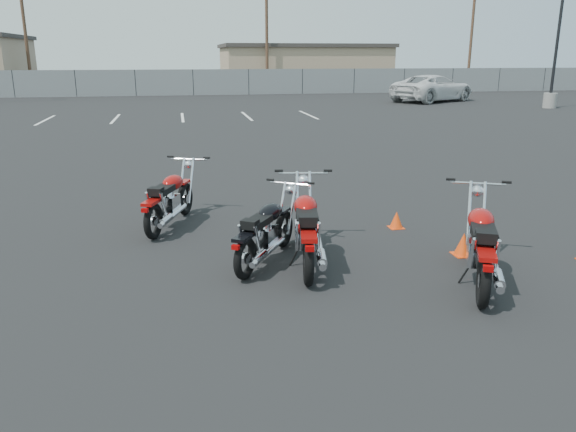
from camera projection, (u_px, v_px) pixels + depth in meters
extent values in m
plane|color=black|center=(282.00, 277.00, 7.31)|extent=(120.00, 120.00, 0.00)
torus|color=black|center=(185.00, 199.00, 10.11)|extent=(0.31, 0.59, 0.59)
cylinder|color=silver|center=(185.00, 199.00, 10.11)|extent=(0.15, 0.18, 0.16)
torus|color=black|center=(153.00, 221.00, 8.75)|extent=(0.31, 0.59, 0.59)
cylinder|color=silver|center=(153.00, 221.00, 8.75)|extent=(0.15, 0.18, 0.16)
cube|color=black|center=(170.00, 207.00, 9.42)|extent=(0.46, 1.00, 0.06)
cube|color=silver|center=(169.00, 204.00, 9.36)|extent=(0.39, 0.45, 0.30)
cylinder|color=silver|center=(168.00, 194.00, 9.31)|extent=(0.27, 0.30, 0.26)
ellipsoid|color=#9B0B09|center=(173.00, 183.00, 9.48)|extent=(0.49, 0.64, 0.25)
cube|color=black|center=(162.00, 190.00, 9.04)|extent=(0.43, 0.60, 0.10)
cube|color=black|center=(156.00, 191.00, 8.80)|extent=(0.27, 0.24, 0.12)
cube|color=#9B0B09|center=(151.00, 202.00, 8.65)|extent=(0.31, 0.45, 0.05)
cube|color=#9B0B09|center=(184.00, 182.00, 10.02)|extent=(0.24, 0.36, 0.04)
cylinder|color=silver|center=(163.00, 204.00, 8.81)|extent=(0.11, 0.19, 0.39)
cylinder|color=silver|center=(149.00, 203.00, 8.85)|extent=(0.11, 0.19, 0.39)
cylinder|color=silver|center=(173.00, 215.00, 9.13)|extent=(0.47, 1.04, 0.13)
cylinder|color=silver|center=(165.00, 220.00, 8.83)|extent=(0.24, 0.37, 0.13)
cylinder|color=silver|center=(191.00, 180.00, 10.12)|extent=(0.18, 0.38, 0.78)
cylinder|color=silver|center=(182.00, 180.00, 10.14)|extent=(0.18, 0.38, 0.78)
sphere|color=silver|center=(189.00, 165.00, 10.21)|extent=(0.20, 0.20, 0.16)
cylinder|color=silver|center=(189.00, 159.00, 10.20)|extent=(0.65, 0.28, 0.03)
cylinder|color=black|center=(207.00, 158.00, 10.11)|extent=(0.12, 0.08, 0.04)
cylinder|color=black|center=(170.00, 157.00, 10.23)|extent=(0.12, 0.08, 0.04)
cylinder|color=black|center=(161.00, 219.00, 9.40)|extent=(0.15, 0.08, 0.30)
cube|color=#990505|center=(145.00, 210.00, 8.43)|extent=(0.11, 0.09, 0.06)
torus|color=black|center=(284.00, 229.00, 8.41)|extent=(0.39, 0.53, 0.56)
cylinder|color=silver|center=(284.00, 229.00, 8.41)|extent=(0.16, 0.18, 0.15)
torus|color=black|center=(245.00, 258.00, 7.19)|extent=(0.39, 0.53, 0.56)
cylinder|color=silver|center=(245.00, 258.00, 7.19)|extent=(0.16, 0.18, 0.15)
cube|color=black|center=(266.00, 240.00, 7.79)|extent=(0.60, 0.88, 0.06)
cube|color=silver|center=(265.00, 237.00, 7.73)|extent=(0.41, 0.44, 0.28)
cylinder|color=silver|center=(264.00, 225.00, 7.68)|extent=(0.28, 0.30, 0.25)
ellipsoid|color=black|center=(270.00, 212.00, 7.84)|extent=(0.53, 0.61, 0.24)
cube|color=black|center=(257.00, 222.00, 7.44)|extent=(0.48, 0.56, 0.09)
cube|color=black|center=(250.00, 224.00, 7.22)|extent=(0.26, 0.25, 0.11)
cube|color=black|center=(244.00, 237.00, 7.09)|extent=(0.35, 0.42, 0.05)
cube|color=black|center=(284.00, 210.00, 8.32)|extent=(0.27, 0.33, 0.04)
cylinder|color=silver|center=(257.00, 239.00, 7.21)|extent=(0.13, 0.17, 0.37)
cylinder|color=silver|center=(242.00, 237.00, 7.29)|extent=(0.13, 0.17, 0.37)
cylinder|color=silver|center=(268.00, 251.00, 7.50)|extent=(0.62, 0.92, 0.12)
cylinder|color=silver|center=(259.00, 257.00, 7.23)|extent=(0.27, 0.34, 0.12)
cylinder|color=silver|center=(292.00, 208.00, 8.39)|extent=(0.23, 0.34, 0.74)
cylinder|color=silver|center=(281.00, 207.00, 8.45)|extent=(0.23, 0.34, 0.74)
sphere|color=silver|center=(290.00, 190.00, 8.49)|extent=(0.21, 0.21, 0.15)
cylinder|color=silver|center=(291.00, 184.00, 8.48)|extent=(0.57, 0.37, 0.03)
cylinder|color=black|center=(311.00, 183.00, 8.34)|extent=(0.11, 0.09, 0.03)
cylinder|color=black|center=(270.00, 180.00, 8.57)|extent=(0.11, 0.09, 0.03)
cylinder|color=black|center=(255.00, 253.00, 7.80)|extent=(0.14, 0.10, 0.28)
cube|color=#990505|center=(236.00, 247.00, 6.89)|extent=(0.11, 0.10, 0.06)
torus|color=black|center=(304.00, 225.00, 8.47)|extent=(0.23, 0.65, 0.64)
cylinder|color=silver|center=(304.00, 225.00, 8.47)|extent=(0.14, 0.19, 0.17)
torus|color=black|center=(308.00, 261.00, 6.98)|extent=(0.23, 0.65, 0.64)
cylinder|color=silver|center=(308.00, 261.00, 6.98)|extent=(0.14, 0.19, 0.17)
cube|color=black|center=(306.00, 238.00, 7.72)|extent=(0.31, 1.12, 0.06)
cube|color=silver|center=(306.00, 235.00, 7.65)|extent=(0.37, 0.45, 0.32)
cylinder|color=silver|center=(306.00, 221.00, 7.59)|extent=(0.26, 0.30, 0.28)
ellipsoid|color=#9B0B09|center=(306.00, 206.00, 7.79)|extent=(0.43, 0.67, 0.27)
cube|color=black|center=(307.00, 218.00, 7.30)|extent=(0.38, 0.63, 0.11)
cube|color=black|center=(308.00, 220.00, 7.03)|extent=(0.27, 0.23, 0.13)
cube|color=#9B0B09|center=(309.00, 236.00, 6.87)|extent=(0.27, 0.48, 0.05)
cube|color=#9B0B09|center=(304.00, 203.00, 8.38)|extent=(0.20, 0.38, 0.04)
cylinder|color=silver|center=(318.00, 236.00, 7.06)|extent=(0.09, 0.20, 0.42)
cylinder|color=silver|center=(298.00, 237.00, 7.06)|extent=(0.09, 0.20, 0.42)
cylinder|color=silver|center=(320.00, 250.00, 7.43)|extent=(0.31, 1.18, 0.14)
cylinder|color=silver|center=(321.00, 258.00, 7.09)|extent=(0.19, 0.40, 0.14)
cylinder|color=silver|center=(310.00, 201.00, 8.50)|extent=(0.12, 0.43, 0.84)
cylinder|color=silver|center=(297.00, 201.00, 8.50)|extent=(0.12, 0.43, 0.84)
sphere|color=silver|center=(303.00, 180.00, 8.59)|extent=(0.20, 0.20, 0.17)
cylinder|color=silver|center=(303.00, 173.00, 8.58)|extent=(0.74, 0.17, 0.03)
cylinder|color=black|center=(328.00, 171.00, 8.55)|extent=(0.13, 0.06, 0.04)
cylinder|color=black|center=(279.00, 171.00, 8.54)|extent=(0.13, 0.06, 0.04)
cylinder|color=black|center=(295.00, 255.00, 7.67)|extent=(0.17, 0.06, 0.32)
cube|color=#990505|center=(310.00, 249.00, 6.62)|extent=(0.12, 0.08, 0.06)
torus|color=black|center=(475.00, 239.00, 7.80)|extent=(0.38, 0.63, 0.64)
cylinder|color=silver|center=(475.00, 239.00, 7.80)|extent=(0.17, 0.20, 0.17)
torus|color=black|center=(484.00, 281.00, 6.36)|extent=(0.38, 0.63, 0.64)
cylinder|color=silver|center=(484.00, 281.00, 6.36)|extent=(0.17, 0.20, 0.17)
cube|color=black|center=(479.00, 255.00, 7.07)|extent=(0.58, 1.06, 0.06)
cube|color=silver|center=(480.00, 251.00, 7.00)|extent=(0.44, 0.50, 0.32)
cylinder|color=silver|center=(481.00, 237.00, 6.95)|extent=(0.31, 0.33, 0.28)
ellipsoid|color=#9B0B09|center=(481.00, 220.00, 7.13)|extent=(0.56, 0.70, 0.27)
cube|color=black|center=(484.00, 233.00, 6.66)|extent=(0.50, 0.65, 0.11)
cube|color=black|center=(486.00, 237.00, 6.40)|extent=(0.29, 0.27, 0.13)
cube|color=#9B0B09|center=(487.00, 254.00, 6.24)|extent=(0.37, 0.49, 0.05)
cube|color=#9B0B09|center=(477.00, 216.00, 7.71)|extent=(0.28, 0.39, 0.04)
cylinder|color=silver|center=(497.00, 255.00, 6.40)|extent=(0.13, 0.20, 0.42)
cylinder|color=silver|center=(473.00, 253.00, 6.46)|extent=(0.13, 0.20, 0.42)
cylinder|color=silver|center=(495.00, 270.00, 6.75)|extent=(0.59, 1.11, 0.14)
cylinder|color=silver|center=(498.00, 279.00, 6.42)|extent=(0.28, 0.40, 0.14)
cylinder|color=silver|center=(484.00, 214.00, 7.80)|extent=(0.22, 0.41, 0.84)
cylinder|color=silver|center=(469.00, 213.00, 7.85)|extent=(0.22, 0.41, 0.84)
sphere|color=silver|center=(477.00, 191.00, 7.91)|extent=(0.23, 0.23, 0.17)
cylinder|color=silver|center=(478.00, 183.00, 7.90)|extent=(0.69, 0.35, 0.03)
cylinder|color=black|center=(507.00, 182.00, 7.78)|extent=(0.13, 0.09, 0.04)
cylinder|color=black|center=(451.00, 179.00, 7.96)|extent=(0.13, 0.09, 0.04)
cylinder|color=black|center=(466.00, 272.00, 7.06)|extent=(0.16, 0.09, 0.32)
cube|color=#990505|center=(488.00, 268.00, 6.01)|extent=(0.12, 0.10, 0.06)
cone|color=#FF450D|center=(396.00, 219.00, 9.36)|extent=(0.22, 0.22, 0.27)
cube|color=#FF450D|center=(396.00, 227.00, 9.40)|extent=(0.24, 0.24, 0.01)
cone|color=#FF450D|center=(463.00, 244.00, 8.08)|extent=(0.26, 0.26, 0.32)
cube|color=#FF450D|center=(463.00, 255.00, 8.12)|extent=(0.28, 0.28, 0.01)
cylinder|color=gray|center=(550.00, 100.00, 30.56)|extent=(0.70, 0.70, 0.80)
cylinder|color=black|center=(562.00, 1.00, 29.16)|extent=(0.16, 0.16, 9.33)
cube|color=slate|center=(193.00, 82.00, 40.08)|extent=(80.00, 0.04, 1.80)
cylinder|color=black|center=(13.00, 84.00, 37.87)|extent=(0.06, 0.06, 1.80)
cylinder|color=black|center=(76.00, 83.00, 38.60)|extent=(0.06, 0.06, 1.80)
cylinder|color=black|center=(135.00, 83.00, 39.34)|extent=(0.06, 0.06, 1.80)
cylinder|color=black|center=(193.00, 82.00, 40.08)|extent=(0.06, 0.06, 1.80)
cylinder|color=black|center=(249.00, 82.00, 40.81)|extent=(0.06, 0.06, 1.80)
cylinder|color=black|center=(302.00, 81.00, 41.55)|extent=(0.06, 0.06, 1.80)
cylinder|color=black|center=(354.00, 81.00, 42.29)|extent=(0.06, 0.06, 1.80)
cylinder|color=black|center=(404.00, 80.00, 43.02)|extent=(0.06, 0.06, 1.80)
cylinder|color=black|center=(452.00, 80.00, 43.76)|extent=(0.06, 0.06, 1.80)
cylinder|color=black|center=(499.00, 80.00, 44.50)|extent=(0.06, 0.06, 1.80)
cylinder|color=black|center=(544.00, 79.00, 45.24)|extent=(0.06, 0.06, 1.80)
cube|color=tan|center=(303.00, 68.00, 50.19)|extent=(14.00, 9.00, 3.40)
cube|color=#3C3632|center=(303.00, 46.00, 49.68)|extent=(14.40, 9.40, 0.30)
cylinder|color=#472F21|center=(25.00, 31.00, 41.59)|extent=(0.24, 0.24, 9.00)
cylinder|color=#472F21|center=(267.00, 32.00, 43.96)|extent=(0.24, 0.24, 9.00)
cylinder|color=#472F21|center=(472.00, 34.00, 48.22)|extent=(0.24, 0.24, 9.00)
cube|color=silver|center=(45.00, 120.00, 24.89)|extent=(0.12, 4.00, 0.01)
cube|color=silver|center=(115.00, 119.00, 25.44)|extent=(0.12, 4.00, 0.01)
cube|color=silver|center=(183.00, 117.00, 25.99)|extent=(0.12, 4.00, 0.01)
cube|color=silver|center=(247.00, 116.00, 26.55)|extent=(0.12, 4.00, 0.01)
cube|color=silver|center=(309.00, 115.00, 27.10)|extent=(0.12, 4.00, 0.01)
imported|color=silver|center=(434.00, 80.00, 34.57)|extent=(5.62, 7.15, 2.55)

